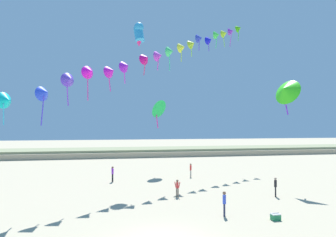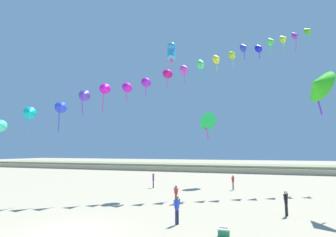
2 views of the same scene
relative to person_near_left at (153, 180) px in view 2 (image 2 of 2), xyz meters
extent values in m
plane|color=tan|center=(2.36, -17.56, -0.98)|extent=(240.00, 240.00, 0.00)
cube|color=tan|center=(2.36, 29.08, -0.47)|extent=(120.00, 10.82, 1.03)
cube|color=gray|center=(2.36, 29.08, 0.19)|extent=(120.00, 9.20, 0.59)
cylinder|color=black|center=(0.02, -0.07, -0.55)|extent=(0.12, 0.12, 0.86)
cylinder|color=black|center=(-0.02, 0.07, -0.55)|extent=(0.12, 0.12, 0.86)
cylinder|color=purple|center=(0.00, 0.00, 0.18)|extent=(0.23, 0.23, 0.61)
cylinder|color=purple|center=(0.06, -0.18, 0.22)|extent=(0.15, 0.22, 0.58)
cylinder|color=purple|center=(-0.06, 0.18, 0.22)|extent=(0.15, 0.22, 0.58)
sphere|color=brown|center=(0.00, 0.00, 0.60)|extent=(0.23, 0.23, 0.23)
cylinder|color=#282D4C|center=(7.28, -13.92, -0.56)|extent=(0.12, 0.12, 0.84)
cylinder|color=#282D4C|center=(7.22, -14.06, -0.56)|extent=(0.12, 0.12, 0.84)
cylinder|color=blue|center=(7.25, -13.99, 0.16)|extent=(0.22, 0.22, 0.60)
cylinder|color=blue|center=(7.33, -13.81, 0.21)|extent=(0.16, 0.22, 0.57)
cylinder|color=blue|center=(7.16, -14.16, 0.21)|extent=(0.16, 0.22, 0.57)
sphere|color=brown|center=(7.25, -13.99, 0.58)|extent=(0.23, 0.23, 0.23)
cylinder|color=black|center=(13.71, -9.51, -0.56)|extent=(0.12, 0.12, 0.84)
cylinder|color=black|center=(13.63, -9.64, -0.56)|extent=(0.12, 0.12, 0.84)
cylinder|color=black|center=(13.67, -9.58, 0.16)|extent=(0.22, 0.22, 0.60)
cylinder|color=black|center=(13.77, -9.41, 0.20)|extent=(0.18, 0.21, 0.57)
cylinder|color=black|center=(13.57, -9.74, 0.20)|extent=(0.18, 0.21, 0.57)
sphere|color=beige|center=(13.67, -9.58, 0.58)|extent=(0.23, 0.23, 0.23)
cylinder|color=#726656|center=(5.42, -8.12, -0.61)|extent=(0.11, 0.11, 0.75)
cylinder|color=#726656|center=(5.30, -8.06, -0.61)|extent=(0.11, 0.11, 0.75)
cylinder|color=red|center=(5.36, -8.09, 0.04)|extent=(0.20, 0.20, 0.53)
cylinder|color=red|center=(5.51, -8.16, 0.08)|extent=(0.19, 0.14, 0.51)
cylinder|color=red|center=(5.20, -8.02, 0.08)|extent=(0.19, 0.14, 0.51)
sphere|color=brown|center=(5.36, -8.09, 0.41)|extent=(0.20, 0.20, 0.20)
cylinder|color=gray|center=(9.19, 1.45, -0.57)|extent=(0.12, 0.12, 0.82)
cylinder|color=gray|center=(9.13, 1.32, -0.57)|extent=(0.12, 0.12, 0.82)
cylinder|color=red|center=(9.16, 1.38, 0.13)|extent=(0.22, 0.22, 0.58)
cylinder|color=red|center=(9.25, 1.55, 0.17)|extent=(0.16, 0.21, 0.55)
cylinder|color=red|center=(9.07, 1.22, 0.17)|extent=(0.16, 0.21, 0.55)
sphere|color=#9E7051|center=(9.16, 1.38, 0.53)|extent=(0.22, 0.22, 0.22)
cone|color=#42F1B8|center=(-8.63, -13.37, 5.62)|extent=(1.42, 1.44, 1.23)
cone|color=#09C1C5|center=(-7.03, -11.87, 6.79)|extent=(1.27, 1.30, 1.11)
cylinder|color=#39B8E5|center=(-7.15, -11.97, 5.86)|extent=(0.09, 0.16, 1.42)
cone|color=blue|center=(-4.96, -10.34, 7.47)|extent=(1.35, 1.37, 1.18)
cylinder|color=#4739E5|center=(-5.08, -10.44, 6.19)|extent=(0.29, 0.30, 2.13)
cone|color=#583BCB|center=(-3.42, -9.11, 8.70)|extent=(1.31, 1.20, 1.11)
cylinder|color=#8439E5|center=(-3.54, -9.21, 7.56)|extent=(0.18, 0.27, 1.84)
cone|color=#EB12D6|center=(-2.01, -7.79, 9.58)|extent=(1.34, 1.26, 1.14)
cylinder|color=#E539AB|center=(-2.13, -7.88, 8.27)|extent=(0.13, 0.27, 2.19)
cone|color=#CD19CC|center=(-0.26, -6.30, 9.95)|extent=(1.40, 1.39, 1.20)
cylinder|color=#E539BA|center=(-0.38, -6.40, 8.93)|extent=(0.26, 0.09, 1.59)
cone|color=purple|center=(1.13, -4.72, 10.76)|extent=(1.38, 1.33, 1.18)
cylinder|color=#D739E5|center=(1.01, -4.82, 9.82)|extent=(0.17, 0.16, 1.45)
cone|color=#CA0F81|center=(3.15, -3.62, 11.84)|extent=(1.40, 1.32, 1.20)
cylinder|color=#E53978|center=(3.04, -3.72, 10.87)|extent=(0.22, 0.25, 1.48)
cone|color=#BF3DD2|center=(4.72, -2.23, 12.49)|extent=(1.28, 1.31, 1.12)
cylinder|color=#E539D1|center=(4.61, -2.33, 11.60)|extent=(0.17, 0.15, 1.34)
cone|color=#3EDC71|center=(6.28, -0.68, 13.42)|extent=(1.29, 1.32, 1.13)
cylinder|color=#39E59A|center=(6.16, -0.78, 12.22)|extent=(0.11, 0.09, 1.96)
cone|color=yellow|center=(7.91, 0.53, 14.26)|extent=(1.32, 1.33, 1.14)
cylinder|color=#B2E539|center=(7.80, 0.44, 13.29)|extent=(0.11, 0.09, 1.51)
cone|color=#A7D12D|center=(9.59, 2.16, 15.22)|extent=(1.43, 1.40, 1.22)
cylinder|color=#90E539|center=(9.47, 2.07, 14.31)|extent=(0.16, 0.09, 1.37)
cone|color=blue|center=(10.95, 3.41, 16.34)|extent=(1.29, 1.28, 1.11)
cylinder|color=#4B39E5|center=(10.84, 3.31, 15.43)|extent=(0.09, 0.19, 1.39)
cone|color=#1018D6|center=(12.75, 4.85, 16.62)|extent=(1.33, 1.23, 1.13)
cylinder|color=#5B39E5|center=(12.63, 4.75, 15.74)|extent=(0.10, 0.19, 1.32)
cone|color=#3FE04B|center=(14.31, 6.16, 17.82)|extent=(1.27, 1.29, 1.11)
cylinder|color=#39E56F|center=(14.19, 6.06, 16.74)|extent=(0.27, 0.08, 1.71)
cone|color=#A4DD27|center=(15.97, 7.52, 18.54)|extent=(1.36, 1.32, 1.16)
cylinder|color=#86E539|center=(15.86, 7.43, 17.43)|extent=(0.24, 0.14, 1.77)
cone|color=purple|center=(17.64, 9.02, 19.41)|extent=(1.29, 1.32, 1.13)
cylinder|color=#BC39E5|center=(17.53, 8.93, 18.11)|extent=(0.28, 0.32, 2.15)
cone|color=#42C011|center=(19.48, 10.28, 20.40)|extent=(1.42, 1.40, 1.21)
cylinder|color=#40E539|center=(19.36, 10.19, 19.29)|extent=(0.18, 0.18, 1.78)
cylinder|color=#2B99DB|center=(2.71, -1.21, 14.98)|extent=(1.33, 1.73, 1.93)
sphere|color=#2B99DB|center=(2.71, -1.21, 15.73)|extent=(1.03, 1.03, 1.03)
cone|color=#E52D83|center=(2.71, -1.21, 14.05)|extent=(1.07, 1.07, 0.78)
sphere|color=black|center=(2.71, -1.21, 16.03)|extent=(0.22, 0.22, 0.22)
cone|color=#3ADF1F|center=(16.65, -6.59, 8.62)|extent=(2.83, 3.21, 2.79)
cone|color=#782DE5|center=(16.65, -6.59, 8.64)|extent=(1.60, 1.79, 1.56)
cylinder|color=#782DE5|center=(16.65, -6.59, 7.20)|extent=(0.41, 0.36, 2.05)
cone|color=#17C44F|center=(5.65, 4.92, 7.46)|extent=(2.94, 2.85, 2.51)
cone|color=#E52DA4|center=(5.65, 4.92, 7.48)|extent=(1.65, 1.61, 1.40)
cylinder|color=#E52DA4|center=(5.65, 4.92, 5.96)|extent=(0.40, 0.24, 2.28)
cube|color=#23844C|center=(10.19, -15.39, -0.80)|extent=(0.56, 0.40, 0.36)
cube|color=silver|center=(10.19, -15.39, -0.59)|extent=(0.58, 0.41, 0.06)
cylinder|color=black|center=(10.19, -15.39, -0.53)|extent=(0.45, 0.03, 0.03)
camera|label=1|loc=(-0.39, -33.13, 5.09)|focal=32.00mm
camera|label=2|loc=(12.05, -29.58, 3.39)|focal=28.00mm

